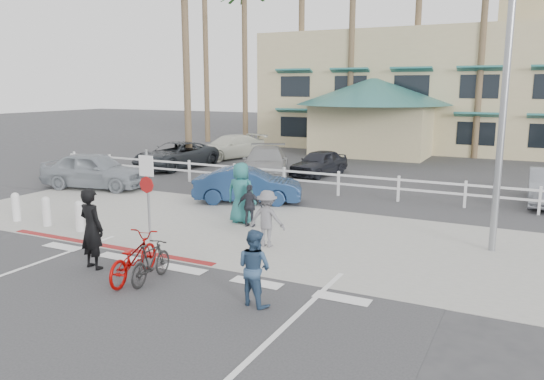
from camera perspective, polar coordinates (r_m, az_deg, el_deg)
The scene contains 33 objects.
ground at distance 12.56m, azimuth -11.17°, elevation -9.22°, with size 140.00×140.00×0.00m, color #333335.
bike_path at distance 11.17m, azimuth -17.57°, elevation -12.16°, with size 12.00×16.00×0.01m, color #333335.
sidewalk_plaza at distance 16.17m, azimuth -1.39°, elevation -4.37°, with size 22.00×7.00×0.01m, color gray.
cross_street at distance 19.68m, azimuth 4.07°, elevation -1.59°, with size 40.00×5.00×0.01m, color #333335.
parking_lot at distance 28.55m, azimuth 11.41°, elevation 2.19°, with size 50.00×16.00×0.01m, color #333335.
curb_red at distance 15.31m, azimuth -17.38°, elevation -5.77°, with size 7.00×0.25×0.02m, color maroon.
rail_fence at distance 21.25m, azimuth 7.41°, elevation 0.66°, with size 29.40×0.16×1.00m, color silver, non-canonical shape.
building at distance 40.63m, azimuth 19.49°, elevation 12.36°, with size 28.00×16.00×11.30m, color #C8B889, non-canonical shape.
sign_post at distance 15.23m, azimuth -13.19°, elevation -0.05°, with size 0.50×0.10×2.90m, color gray, non-canonical shape.
bollard_0 at distance 16.98m, azimuth -20.00°, elevation -2.66°, with size 0.26×0.26×0.95m, color silver, non-canonical shape.
bollard_1 at distance 18.00m, azimuth -23.09°, elevation -2.13°, with size 0.26×0.26×0.95m, color silver, non-canonical shape.
bollard_2 at distance 19.08m, azimuth -25.82°, elevation -1.65°, with size 0.26×0.26×0.95m, color silver, non-canonical shape.
streetlight_0 at distance 14.78m, azimuth 23.85°, elevation 10.88°, with size 0.60×2.00×9.00m, color gray, non-canonical shape.
palm_0 at distance 42.39m, azimuth -7.16°, elevation 15.32°, with size 4.00×4.00×15.00m, color #183E17, non-canonical shape.
palm_1 at distance 39.39m, azimuth -2.95°, elevation 14.26°, with size 4.00×4.00×13.00m, color #183E17, non-canonical shape.
palm_2 at distance 38.62m, azimuth 3.19°, elevation 16.56°, with size 4.00×4.00×16.00m, color #183E17, non-canonical shape.
palm_3 at distance 36.18m, azimuth 8.56°, elevation 15.23°, with size 4.00×4.00×14.00m, color #183E17, non-canonical shape.
palm_4 at distance 36.15m, azimuth 15.37°, elevation 15.77°, with size 4.00×4.00×15.00m, color #183E17, non-canonical shape.
palm_5 at distance 34.49m, azimuth 21.65°, elevation 13.97°, with size 4.00×4.00×13.00m, color #183E17, non-canonical shape.
palm_10 at distance 29.85m, azimuth -9.23°, elevation 14.19°, with size 4.00×4.00×12.00m, color #183E17, non-canonical shape.
bike_red at distance 12.46m, azimuth -14.69°, elevation -7.05°, with size 0.68×1.96×1.03m, color #8C0402.
rider_red at distance 13.35m, azimuth -18.83°, elevation -3.96°, with size 0.72×0.47×1.97m, color black.
bike_black at distance 12.25m, azimuth -12.89°, elevation -7.56°, with size 0.43×1.52×0.91m, color black.
rider_black at distance 10.65m, azimuth -1.93°, elevation -8.32°, with size 0.76×0.59×1.56m, color navy.
pedestrian_a at distance 14.41m, azimuth -0.53°, elevation -3.10°, with size 1.01×0.58×1.56m, color slate.
pedestrian_child at distance 16.43m, azimuth -2.38°, elevation -1.72°, with size 0.79×0.33×1.35m, color #272A32.
pedestrian_b at distance 16.89m, azimuth -3.35°, elevation -0.32°, with size 0.96×0.62×1.96m, color #226263.
car_white_sedan at distance 19.90m, azimuth -2.61°, elevation 0.50°, with size 1.40×4.01×1.32m, color navy.
car_red_compact at distance 23.90m, azimuth -18.50°, elevation 2.02°, with size 1.85×4.59×1.57m, color gray.
lot_car_0 at distance 28.77m, azimuth -10.33°, elevation 3.69°, with size 2.32×5.02×1.40m, color #21252A.
lot_car_1 at distance 25.13m, azimuth -0.70°, elevation 2.92°, with size 2.08×5.11×1.48m, color gray.
lot_car_2 at distance 26.11m, azimuth 5.08°, elevation 2.93°, with size 1.48×3.69×1.26m, color black.
lot_car_4 at distance 32.24m, azimuth -4.60°, elevation 4.63°, with size 1.97×4.84×1.40m, color silver.
Camera 1 is at (7.31, -9.26, 4.32)m, focal length 35.00 mm.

